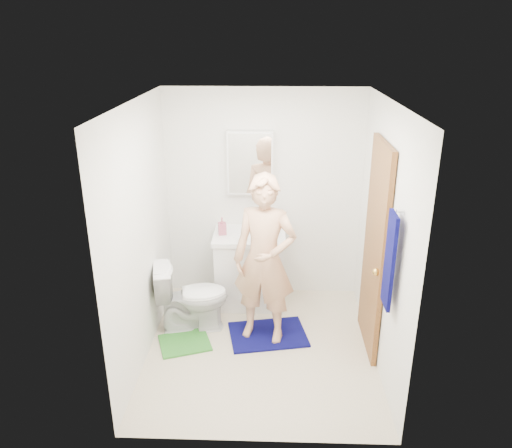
{
  "coord_description": "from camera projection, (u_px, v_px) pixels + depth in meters",
  "views": [
    {
      "loc": [
        0.1,
        -4.16,
        2.95
      ],
      "look_at": [
        -0.06,
        0.25,
        1.23
      ],
      "focal_mm": 35.0,
      "sensor_mm": 36.0,
      "label": 1
    }
  ],
  "objects": [
    {
      "name": "towel_hook",
      "position": [
        400.0,
        211.0,
        3.78
      ],
      "size": [
        0.06,
        0.02,
        0.02
      ],
      "primitive_type": "cylinder",
      "rotation": [
        0.0,
        1.57,
        0.0
      ],
      "color": "silver",
      "rests_on": "wall_right"
    },
    {
      "name": "wall_right",
      "position": [
        384.0,
        239.0,
        4.48
      ],
      "size": [
        0.02,
        2.4,
        2.4
      ],
      "primitive_type": "cube",
      "color": "white",
      "rests_on": "ground"
    },
    {
      "name": "toothbrush_cup",
      "position": [
        259.0,
        226.0,
        5.58
      ],
      "size": [
        0.14,
        0.14,
        0.09
      ],
      "primitive_type": "imported",
      "rotation": [
        0.0,
        0.0,
        -0.36
      ],
      "color": "#87479C",
      "rests_on": "countertop"
    },
    {
      "name": "floor",
      "position": [
        261.0,
        349.0,
        4.96
      ],
      "size": [
        2.2,
        2.4,
        0.02
      ],
      "primitive_type": "cube",
      "color": "beige",
      "rests_on": "ground"
    },
    {
      "name": "man",
      "position": [
        265.0,
        260.0,
        4.82
      ],
      "size": [
        0.7,
        0.54,
        1.7
      ],
      "primitive_type": "imported",
      "rotation": [
        0.0,
        0.0,
        -0.24
      ],
      "color": "tan",
      "rests_on": "bath_mat"
    },
    {
      "name": "medicine_cabinet",
      "position": [
        250.0,
        162.0,
        5.43
      ],
      "size": [
        0.5,
        0.12,
        0.7
      ],
      "primitive_type": "cube",
      "color": "white",
      "rests_on": "wall_back"
    },
    {
      "name": "green_rug",
      "position": [
        185.0,
        343.0,
        5.02
      ],
      "size": [
        0.59,
        0.55,
        0.02
      ],
      "primitive_type": "cube",
      "rotation": [
        0.0,
        0.0,
        0.34
      ],
      "color": "#34872D",
      "rests_on": "floor"
    },
    {
      "name": "wall_front",
      "position": [
        257.0,
        306.0,
        3.39
      ],
      "size": [
        2.2,
        0.02,
        2.4
      ],
      "primitive_type": "cube",
      "color": "white",
      "rests_on": "ground"
    },
    {
      "name": "door",
      "position": [
        375.0,
        249.0,
        4.68
      ],
      "size": [
        0.05,
        0.8,
        2.05
      ],
      "primitive_type": "cube",
      "color": "brown",
      "rests_on": "ground"
    },
    {
      "name": "wall_left",
      "position": [
        140.0,
        235.0,
        4.55
      ],
      "size": [
        0.02,
        2.4,
        2.4
      ],
      "primitive_type": "cube",
      "color": "white",
      "rests_on": "ground"
    },
    {
      "name": "ceiling",
      "position": [
        262.0,
        101.0,
        4.07
      ],
      "size": [
        2.2,
        2.4,
        0.02
      ],
      "primitive_type": "cube",
      "color": "white",
      "rests_on": "ground"
    },
    {
      "name": "mirror_panel",
      "position": [
        250.0,
        164.0,
        5.38
      ],
      "size": [
        0.46,
        0.01,
        0.66
      ],
      "primitive_type": "cube",
      "color": "white",
      "rests_on": "wall_back"
    },
    {
      "name": "towel",
      "position": [
        390.0,
        261.0,
        3.93
      ],
      "size": [
        0.03,
        0.24,
        0.8
      ],
      "primitive_type": "cube",
      "color": "#08084D",
      "rests_on": "wall_right"
    },
    {
      "name": "soap_dispenser",
      "position": [
        222.0,
        226.0,
        5.46
      ],
      "size": [
        0.1,
        0.11,
        0.19
      ],
      "primitive_type": "imported",
      "rotation": [
        0.0,
        0.0,
        0.22
      ],
      "color": "#AF5167",
      "rests_on": "countertop"
    },
    {
      "name": "toilet",
      "position": [
        192.0,
        297.0,
        5.15
      ],
      "size": [
        0.81,
        0.57,
        0.75
      ],
      "primitive_type": "imported",
      "rotation": [
        0.0,
        0.0,
        1.78
      ],
      "color": "white",
      "rests_on": "floor"
    },
    {
      "name": "wall_back",
      "position": [
        264.0,
        196.0,
        5.64
      ],
      "size": [
        2.2,
        0.02,
        2.4
      ],
      "primitive_type": "cube",
      "color": "white",
      "rests_on": "ground"
    },
    {
      "name": "sink_basin",
      "position": [
        250.0,
        235.0,
        5.5
      ],
      "size": [
        0.4,
        0.4,
        0.03
      ],
      "primitive_type": "cylinder",
      "color": "white",
      "rests_on": "countertop"
    },
    {
      "name": "faucet",
      "position": [
        250.0,
        223.0,
        5.64
      ],
      "size": [
        0.03,
        0.03,
        0.12
      ],
      "primitive_type": "cylinder",
      "color": "silver",
      "rests_on": "countertop"
    },
    {
      "name": "vanity_cabinet",
      "position": [
        250.0,
        270.0,
        5.66
      ],
      "size": [
        0.75,
        0.55,
        0.8
      ],
      "primitive_type": "cube",
      "color": "white",
      "rests_on": "floor"
    },
    {
      "name": "bath_mat",
      "position": [
        268.0,
        334.0,
        5.16
      ],
      "size": [
        0.86,
        0.69,
        0.02
      ],
      "primitive_type": "cube",
      "rotation": [
        0.0,
        0.0,
        0.19
      ],
      "color": "#08084D",
      "rests_on": "floor"
    },
    {
      "name": "door_knob",
      "position": [
        376.0,
        272.0,
        4.41
      ],
      "size": [
        0.07,
        0.07,
        0.07
      ],
      "primitive_type": "sphere",
      "color": "gold",
      "rests_on": "door"
    },
    {
      "name": "countertop",
      "position": [
        250.0,
        236.0,
        5.51
      ],
      "size": [
        0.79,
        0.59,
        0.05
      ],
      "primitive_type": "cube",
      "color": "white",
      "rests_on": "vanity_cabinet"
    }
  ]
}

